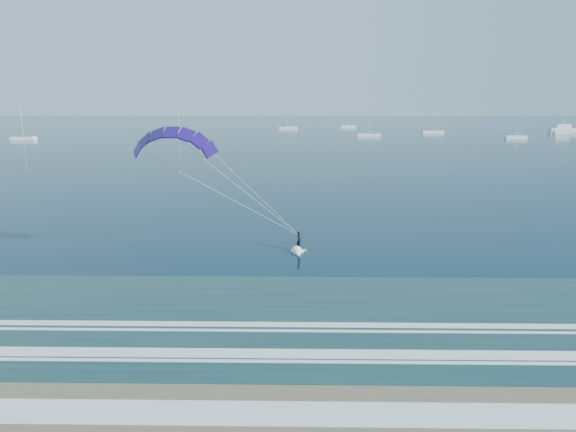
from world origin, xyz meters
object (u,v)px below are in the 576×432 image
(sailboat_0, at_px, (24,138))
(sailboat_5, at_px, (433,132))
(kitesurfer_rig, at_px, (240,188))
(sailboat_3, at_px, (369,135))
(sailboat_6, at_px, (516,137))
(sailboat_2, at_px, (288,128))
(sailboat_4, at_px, (348,126))
(motor_yacht, at_px, (564,129))
(sailboat_1, at_px, (179,133))
(sailboat_7, at_px, (563,132))

(sailboat_0, height_order, sailboat_5, sailboat_5)
(kitesurfer_rig, relative_size, sailboat_3, 1.30)
(sailboat_3, bearing_deg, sailboat_6, -10.49)
(sailboat_2, bearing_deg, sailboat_5, -26.08)
(sailboat_3, xyz_separation_m, sailboat_4, (-1.71, 67.18, -0.01))
(sailboat_6, bearing_deg, sailboat_2, 144.57)
(sailboat_5, bearing_deg, kitesurfer_rig, -109.46)
(motor_yacht, relative_size, sailboat_1, 1.17)
(sailboat_2, height_order, sailboat_3, sailboat_3)
(sailboat_5, bearing_deg, sailboat_2, 153.92)
(motor_yacht, height_order, sailboat_4, sailboat_4)
(sailboat_7, bearing_deg, kitesurfer_rig, -123.61)
(sailboat_1, distance_m, sailboat_7, 165.89)
(motor_yacht, bearing_deg, sailboat_0, -167.87)
(sailboat_1, height_order, sailboat_7, sailboat_7)
(sailboat_5, bearing_deg, sailboat_6, -52.85)
(sailboat_6, relative_size, sailboat_7, 0.94)
(sailboat_3, distance_m, sailboat_5, 37.42)
(sailboat_0, bearing_deg, sailboat_7, 10.21)
(motor_yacht, height_order, sailboat_2, sailboat_2)
(sailboat_6, height_order, sailboat_7, sailboat_7)
(motor_yacht, height_order, sailboat_3, sailboat_3)
(sailboat_1, relative_size, sailboat_2, 0.97)
(sailboat_1, relative_size, sailboat_3, 0.94)
(sailboat_6, bearing_deg, sailboat_7, 41.92)
(sailboat_3, height_order, sailboat_7, sailboat_3)
(sailboat_0, distance_m, sailboat_2, 120.10)
(sailboat_5, bearing_deg, sailboat_7, -1.90)
(sailboat_2, bearing_deg, sailboat_0, -142.96)
(sailboat_0, xyz_separation_m, sailboat_1, (50.63, 30.12, -0.00))
(motor_yacht, relative_size, sailboat_4, 1.24)
(sailboat_0, relative_size, sailboat_4, 1.13)
(kitesurfer_rig, distance_m, sailboat_2, 215.61)
(motor_yacht, distance_m, sailboat_3, 95.68)
(sailboat_2, distance_m, sailboat_5, 71.71)
(kitesurfer_rig, relative_size, sailboat_5, 1.28)
(sailboat_6, xyz_separation_m, sailboat_7, (32.50, 29.18, 0.01))
(sailboat_6, bearing_deg, sailboat_1, 171.32)
(sailboat_5, bearing_deg, sailboat_4, 125.29)
(sailboat_7, bearing_deg, sailboat_4, 151.55)
(sailboat_1, height_order, sailboat_3, sailboat_3)
(sailboat_0, distance_m, sailboat_3, 130.77)
(sailboat_4, xyz_separation_m, sailboat_5, (32.72, -46.23, 0.01))
(sailboat_1, bearing_deg, sailboat_4, 36.51)
(sailboat_5, height_order, sailboat_7, sailboat_5)
(motor_yacht, bearing_deg, sailboat_1, -174.18)
(motor_yacht, relative_size, sailboat_5, 1.07)
(kitesurfer_rig, xyz_separation_m, sailboat_4, (32.29, 230.23, -6.33))
(kitesurfer_rig, distance_m, sailboat_0, 172.08)
(sailboat_4, bearing_deg, sailboat_5, -54.71)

